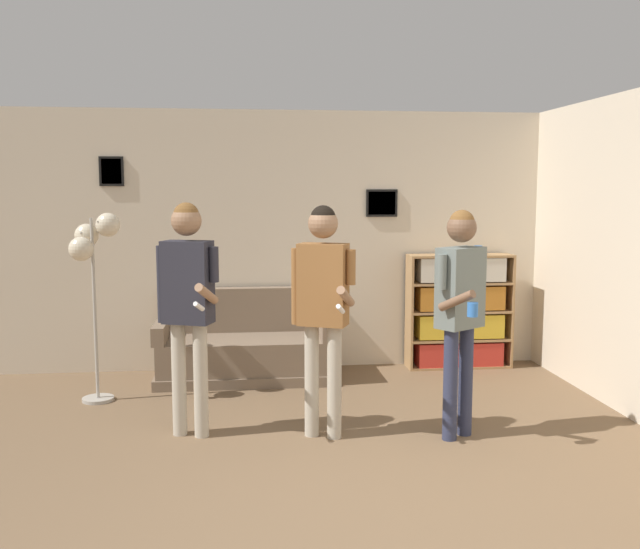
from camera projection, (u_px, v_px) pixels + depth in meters
name	position (u px, v px, depth m)	size (l,w,h in m)	color
ground_plane	(380.00, 545.00, 3.81)	(20.00, 20.00, 0.00)	brown
wall_back	(310.00, 240.00, 7.52)	(7.32, 0.08, 2.70)	beige
wall_right	(635.00, 256.00, 5.84)	(0.06, 6.29, 2.70)	beige
couch	(244.00, 349.00, 7.15)	(1.73, 0.80, 0.88)	#7A6651
bookshelf	(459.00, 311.00, 7.56)	(1.11, 0.30, 1.21)	#A87F51
floor_lamp	(93.00, 252.00, 6.24)	(0.42, 0.45, 1.69)	#ADA89E
person_player_foreground_left	(188.00, 292.00, 5.37)	(0.47, 0.58, 1.80)	#B7AD99
person_player_foreground_center	(323.00, 295.00, 5.35)	(0.47, 0.58, 1.77)	#B7AD99
person_watcher_holding_cup	(460.00, 298.00, 5.34)	(0.43, 0.58, 1.74)	#2D334C
bottle_on_floor	(197.00, 389.00, 6.44)	(0.06, 0.06, 0.24)	brown
drinking_cup	(478.00, 250.00, 7.50)	(0.08, 0.08, 0.09)	blue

